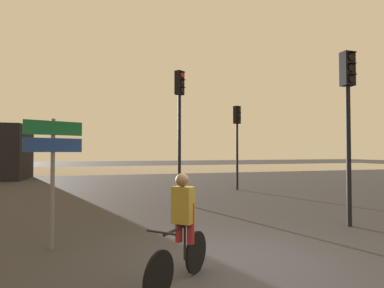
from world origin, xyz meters
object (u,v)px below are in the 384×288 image
at_px(traffic_light_near_right, 348,105).
at_px(traffic_light_far_right, 237,131).
at_px(cyclist, 182,228).
at_px(traffic_light_center, 180,112).
at_px(direction_sign_post, 53,159).

bearing_deg(traffic_light_near_right, traffic_light_far_right, -93.57).
xyz_separation_m(traffic_light_far_right, cyclist, (-5.38, -9.76, -2.16)).
xyz_separation_m(traffic_light_center, cyclist, (-1.58, -6.64, -2.62)).
bearing_deg(traffic_light_far_right, traffic_light_near_right, 67.54).
xyz_separation_m(traffic_light_center, direction_sign_post, (-3.67, -4.43, -1.64)).
distance_m(traffic_light_far_right, direction_sign_post, 10.68).
distance_m(traffic_light_center, traffic_light_near_right, 5.71).
bearing_deg(direction_sign_post, traffic_light_far_right, -158.23).
bearing_deg(cyclist, direction_sign_post, -2.73).
bearing_deg(direction_sign_post, traffic_light_near_right, 155.53).
height_order(traffic_light_center, traffic_light_near_right, traffic_light_center).
bearing_deg(traffic_light_center, traffic_light_far_right, 179.99).
height_order(direction_sign_post, cyclist, direction_sign_post).
height_order(traffic_light_far_right, direction_sign_post, traffic_light_far_right).
bearing_deg(cyclist, traffic_light_near_right, -113.50).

